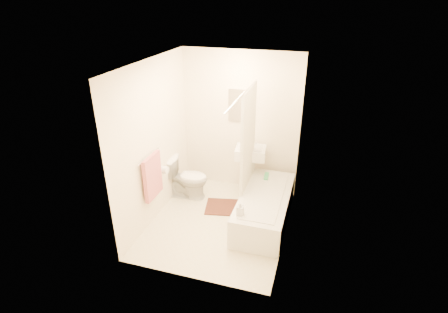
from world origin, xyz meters
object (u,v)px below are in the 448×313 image
(bathtub, at_px, (265,208))
(bath_mat, at_px, (225,207))
(sink, at_px, (250,169))
(toilet, at_px, (187,178))
(soap_bottle, at_px, (240,209))

(bathtub, height_order, bath_mat, bathtub)
(sink, bearing_deg, toilet, -166.20)
(toilet, xyz_separation_m, bathtub, (1.40, -0.32, -0.12))
(bathtub, height_order, soap_bottle, soap_bottle)
(toilet, distance_m, sink, 1.08)
(toilet, height_order, bath_mat, toilet)
(bath_mat, bearing_deg, bathtub, -13.10)
(toilet, bearing_deg, bathtub, -107.33)
(toilet, height_order, soap_bottle, toilet)
(bathtub, bearing_deg, bath_mat, 166.90)
(bath_mat, bearing_deg, soap_bottle, -60.07)
(toilet, bearing_deg, sink, -73.37)
(sink, distance_m, bathtub, 0.85)
(bath_mat, relative_size, soap_bottle, 3.26)
(bath_mat, height_order, soap_bottle, soap_bottle)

